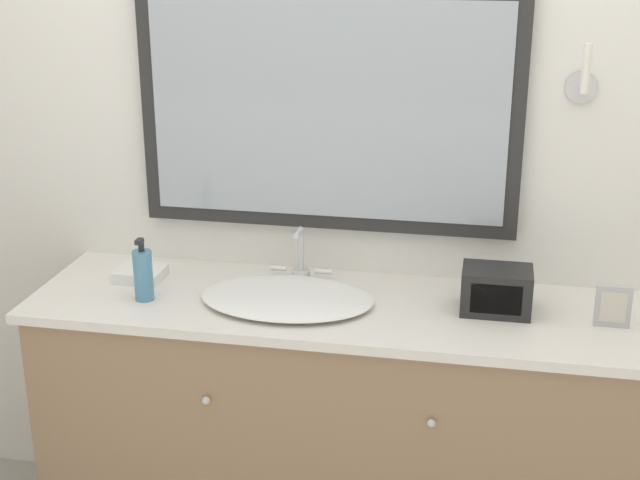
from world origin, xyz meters
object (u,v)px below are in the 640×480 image
(sink_basin, at_px, (287,296))
(appliance_box, at_px, (496,290))
(picture_frame, at_px, (613,307))
(soap_bottle, at_px, (143,274))

(sink_basin, distance_m, appliance_box, 0.63)
(sink_basin, xyz_separation_m, picture_frame, (0.95, 0.01, 0.04))
(sink_basin, xyz_separation_m, soap_bottle, (-0.44, -0.06, 0.06))
(sink_basin, relative_size, picture_frame, 4.25)
(soap_bottle, bearing_deg, picture_frame, 2.82)
(picture_frame, bearing_deg, appliance_box, 171.90)
(soap_bottle, bearing_deg, appliance_box, 6.19)
(picture_frame, bearing_deg, soap_bottle, -177.18)
(sink_basin, distance_m, soap_bottle, 0.44)
(soap_bottle, bearing_deg, sink_basin, 8.17)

